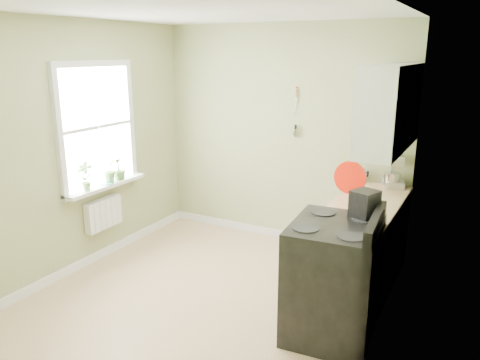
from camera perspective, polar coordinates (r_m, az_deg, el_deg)
The scene contains 21 objects.
floor at distance 4.80m, azimuth -4.32°, elevation -14.24°, with size 3.20×3.60×0.02m, color tan.
ceiling at distance 4.19m, azimuth -5.11°, elevation 20.12°, with size 3.20×3.60×0.02m, color white.
wall_back at distance 5.86m, azimuth 5.03°, elevation 5.41°, with size 3.20×0.02×2.70m, color tan.
wall_left at distance 5.33m, azimuth -19.39°, elevation 3.59°, with size 0.02×3.60×2.70m, color tan.
wall_right at distance 3.70m, azimuth 16.75°, elevation -1.15°, with size 0.02×3.60×2.70m, color tan.
base_cabinets at distance 4.99m, azimuth 14.89°, elevation -7.87°, with size 0.60×1.60×0.87m, color white.
countertop at distance 4.83m, azimuth 15.14°, elevation -2.88°, with size 0.64×1.60×0.04m, color #DAB785.
upper_cabinets at distance 4.70m, azimuth 17.87°, elevation 8.43°, with size 0.35×1.40×0.80m, color white.
window at distance 5.48m, azimuth -17.07°, elevation 6.21°, with size 0.06×1.14×1.44m.
window_sill at distance 5.57m, azimuth -16.01°, elevation -0.64°, with size 0.18×1.14×0.04m, color white.
radiator at distance 5.65m, azimuth -16.33°, elevation -3.94°, with size 0.12×0.50×0.35m, color white.
wall_utensils at distance 5.73m, azimuth 6.81°, elevation 7.30°, with size 0.02×0.14×0.58m.
stove at distance 4.11m, azimuth 11.31°, elevation -11.73°, with size 0.78×0.88×1.13m.
stand_mixer at distance 5.46m, azimuth 18.28°, elevation 1.04°, with size 0.29×0.37×0.40m.
kettle at distance 5.53m, azimuth 14.75°, elevation 0.57°, with size 0.17×0.10×0.17m.
coffee_maker at distance 4.10m, azimuth 14.86°, elevation -3.57°, with size 0.25×0.26×0.33m.
red_tray at distance 5.04m, azimuth 13.25°, elevation 0.29°, with size 0.35×0.35×0.02m, color #AF1304.
jar at distance 4.20m, azimuth 11.24°, elevation -4.54°, with size 0.07×0.07×0.08m.
plant_a at distance 5.31m, azimuth -18.38°, elevation 0.44°, with size 0.17×0.12×0.33m, color #58833F.
plant_b at distance 5.57m, azimuth -15.55°, elevation 1.23°, with size 0.17×0.14×0.30m, color #58833F.
plant_c at distance 5.67m, azimuth -14.55°, elevation 1.36°, with size 0.15×0.15×0.27m, color #58833F.
Camera 1 is at (2.29, -3.49, 2.36)m, focal length 35.00 mm.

